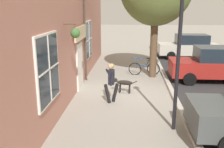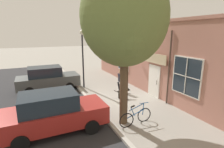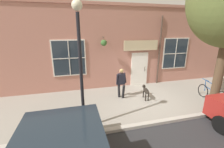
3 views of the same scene
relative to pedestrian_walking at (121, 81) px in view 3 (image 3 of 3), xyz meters
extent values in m
plane|color=gray|center=(0.58, 1.22, -0.93)|extent=(90.00, 90.00, 0.00)
cube|color=#B2ADA3|center=(2.58, 1.22, -0.87)|extent=(0.20, 28.00, 0.12)
cube|color=#B27566|center=(-1.77, 1.22, 1.44)|extent=(0.30, 18.00, 4.74)
cube|color=#B27566|center=(-1.77, 1.22, 3.89)|extent=(0.42, 18.00, 0.16)
cube|color=white|center=(-1.60, 1.72, 0.12)|extent=(0.10, 1.10, 2.10)
cube|color=#232D38|center=(-1.57, 1.72, 0.07)|extent=(0.03, 0.90, 1.90)
cylinder|color=#47382D|center=(-1.51, 2.07, 0.12)|extent=(0.03, 0.03, 0.30)
cube|color=beige|center=(-1.50, 1.72, 1.62)|extent=(0.08, 2.20, 0.60)
cylinder|color=#47382D|center=(-1.54, 3.03, 1.20)|extent=(0.09, 0.09, 4.27)
cylinder|color=#47382D|center=(-1.38, -0.65, 2.16)|extent=(0.44, 0.04, 0.04)
cylinder|color=#47382D|center=(-1.20, -0.65, 1.98)|extent=(0.01, 0.01, 0.34)
cone|color=#2D2823|center=(-1.20, -0.65, 1.76)|extent=(0.32, 0.32, 0.18)
sphere|color=#3D6B33|center=(-1.20, -0.65, 1.85)|extent=(0.34, 0.34, 0.34)
cube|color=white|center=(-1.60, -2.54, 1.02)|extent=(0.08, 1.82, 2.02)
cube|color=#232D38|center=(-1.57, -2.54, 1.02)|extent=(0.03, 1.70, 1.90)
cube|color=white|center=(-1.55, -2.54, 1.02)|extent=(0.04, 0.04, 1.90)
cube|color=white|center=(-1.55, -2.54, 1.02)|extent=(0.04, 1.70, 0.04)
cube|color=white|center=(-1.60, 4.26, 1.02)|extent=(0.08, 1.82, 2.02)
cube|color=#232D38|center=(-1.57, 4.26, 1.02)|extent=(0.03, 1.70, 1.90)
cube|color=white|center=(-1.55, 4.26, 1.02)|extent=(0.04, 0.04, 1.90)
cube|color=white|center=(-1.55, 4.26, 1.02)|extent=(0.04, 1.70, 0.04)
cylinder|color=black|center=(-0.14, -0.07, -0.55)|extent=(0.29, 0.14, 0.77)
cylinder|color=black|center=(0.15, 0.08, -0.55)|extent=(0.29, 0.14, 0.77)
cube|color=black|center=(0.00, 0.00, 0.10)|extent=(0.23, 0.35, 0.55)
sphere|color=tan|center=(-0.02, 0.00, 0.52)|extent=(0.21, 0.21, 0.21)
sphere|color=tan|center=(0.01, 0.00, 0.54)|extent=(0.20, 0.20, 0.20)
cylinder|color=black|center=(0.04, -0.23, 0.10)|extent=(0.16, 0.09, 0.57)
cylinder|color=black|center=(-0.09, 0.23, 0.12)|extent=(0.33, 0.10, 0.52)
ellipsoid|color=black|center=(0.50, 1.18, -0.47)|extent=(0.74, 0.35, 0.20)
cylinder|color=black|center=(0.28, 1.16, -0.74)|extent=(0.06, 0.06, 0.37)
cylinder|color=black|center=(0.30, 1.29, -0.74)|extent=(0.06, 0.06, 0.37)
cylinder|color=black|center=(0.70, 1.08, -0.74)|extent=(0.06, 0.06, 0.37)
cylinder|color=black|center=(0.72, 1.21, -0.74)|extent=(0.06, 0.06, 0.37)
sphere|color=black|center=(0.09, 1.26, -0.39)|extent=(0.17, 0.17, 0.17)
cone|color=black|center=(-0.01, 1.28, -0.41)|extent=(0.11, 0.11, 0.09)
cone|color=black|center=(0.09, 1.21, -0.31)|extent=(0.06, 0.06, 0.07)
cone|color=black|center=(0.11, 1.31, -0.31)|extent=(0.06, 0.06, 0.07)
cylinder|color=black|center=(0.93, 1.10, -0.42)|extent=(0.21, 0.07, 0.14)
cylinder|color=brown|center=(1.93, 3.96, 0.80)|extent=(0.37, 0.37, 3.46)
torus|color=black|center=(0.98, 4.29, -0.60)|extent=(0.71, 0.11, 0.70)
torus|color=black|center=(2.01, 4.41, -0.60)|extent=(0.71, 0.11, 0.70)
cylinder|color=#1E4C8C|center=(1.49, 4.35, -0.40)|extent=(0.97, 0.15, 0.24)
cylinder|color=#1E4C8C|center=(1.68, 4.37, -0.26)|extent=(0.25, 0.06, 0.47)
cylinder|color=#1E4C8C|center=(1.44, 4.34, -0.08)|extent=(0.82, 0.13, 0.20)
cylinder|color=#1E4C8C|center=(1.06, 4.30, -0.28)|extent=(0.08, 0.04, 0.58)
cylinder|color=#1E4C8C|center=(1.02, 4.29, 0.02)|extent=(0.46, 0.07, 0.03)
ellipsoid|color=black|center=(1.68, 4.37, 0.00)|extent=(0.26, 0.13, 0.11)
cylinder|color=black|center=(3.26, -1.75, -0.62)|extent=(0.62, 0.18, 0.62)
cylinder|color=black|center=(3.58, 2.49, -0.62)|extent=(0.62, 0.18, 0.62)
cylinder|color=black|center=(2.10, -2.10, 1.06)|extent=(0.11, 0.11, 3.98)
sphere|color=beige|center=(2.10, -2.10, 3.23)|extent=(0.32, 0.32, 0.32)
camera|label=1|loc=(0.74, -9.24, 2.70)|focal=40.00mm
camera|label=2|loc=(5.60, 10.56, 3.24)|focal=28.00mm
camera|label=3|loc=(6.94, -2.29, 2.55)|focal=24.00mm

